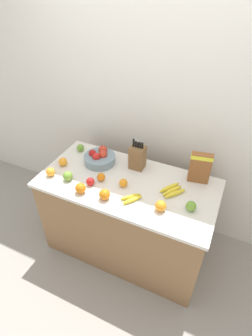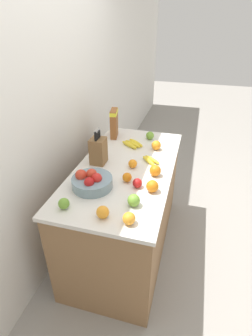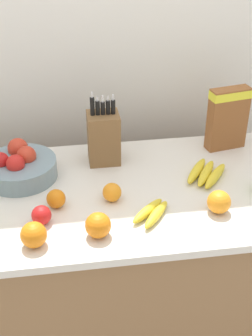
{
  "view_description": "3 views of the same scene",
  "coord_description": "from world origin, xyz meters",
  "px_view_note": "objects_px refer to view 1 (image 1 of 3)",
  "views": [
    {
      "loc": [
        0.7,
        -1.53,
        2.33
      ],
      "look_at": [
        -0.03,
        0.03,
        1.0
      ],
      "focal_mm": 28.0,
      "sensor_mm": 36.0,
      "label": 1
    },
    {
      "loc": [
        -1.76,
        -0.49,
        1.95
      ],
      "look_at": [
        -0.1,
        -0.03,
        0.92
      ],
      "focal_mm": 28.0,
      "sensor_mm": 36.0,
      "label": 2
    },
    {
      "loc": [
        -0.17,
        -1.46,
        1.9
      ],
      "look_at": [
        0.04,
        -0.06,
        1.01
      ],
      "focal_mm": 50.0,
      "sensor_mm": 36.0,
      "label": 3
    }
  ],
  "objects_px": {
    "apple_rear": "(80,148)",
    "orange_back_center": "(81,188)",
    "apple_rightmost": "(68,176)",
    "orange_front_left": "(101,177)",
    "cereal_box": "(200,167)",
    "banana_bunch_left": "(132,198)",
    "orange_front_right": "(161,206)",
    "orange_mid_left": "(50,172)",
    "orange_mid_right": "(105,194)",
    "orange_front_center": "(63,162)",
    "orange_by_cereal": "(123,183)",
    "apple_front": "(90,182)",
    "fruit_bowl": "(100,158)",
    "banana_bunch_right": "(172,190)",
    "knife_block": "(137,157)",
    "apple_middle": "(191,206)"
  },
  "relations": [
    {
      "from": "apple_front",
      "to": "orange_front_right",
      "type": "relative_size",
      "value": 0.81
    },
    {
      "from": "cereal_box",
      "to": "banana_bunch_left",
      "type": "height_order",
      "value": "cereal_box"
    },
    {
      "from": "orange_mid_left",
      "to": "orange_front_left",
      "type": "bearing_deg",
      "value": 16.87
    },
    {
      "from": "orange_front_center",
      "to": "orange_front_left",
      "type": "relative_size",
      "value": 1.14
    },
    {
      "from": "apple_rightmost",
      "to": "apple_front",
      "type": "distance_m",
      "value": 0.21
    },
    {
      "from": "orange_back_center",
      "to": "orange_mid_right",
      "type": "distance_m",
      "value": 0.21
    },
    {
      "from": "apple_rear",
      "to": "orange_front_left",
      "type": "bearing_deg",
      "value": -37.04
    },
    {
      "from": "fruit_bowl",
      "to": "orange_front_left",
      "type": "distance_m",
      "value": 0.26
    },
    {
      "from": "cereal_box",
      "to": "apple_rightmost",
      "type": "relative_size",
      "value": 3.36
    },
    {
      "from": "banana_bunch_right",
      "to": "orange_mid_right",
      "type": "distance_m",
      "value": 0.54
    },
    {
      "from": "apple_rightmost",
      "to": "orange_front_left",
      "type": "bearing_deg",
      "value": 24.06
    },
    {
      "from": "cereal_box",
      "to": "orange_front_right",
      "type": "bearing_deg",
      "value": -121.97
    },
    {
      "from": "orange_front_left",
      "to": "orange_mid_left",
      "type": "bearing_deg",
      "value": -163.13
    },
    {
      "from": "knife_block",
      "to": "orange_front_left",
      "type": "bearing_deg",
      "value": -124.65
    },
    {
      "from": "banana_bunch_left",
      "to": "orange_mid_left",
      "type": "relative_size",
      "value": 2.3
    },
    {
      "from": "apple_middle",
      "to": "apple_rear",
      "type": "bearing_deg",
      "value": 164.74
    },
    {
      "from": "banana_bunch_right",
      "to": "apple_front",
      "type": "relative_size",
      "value": 3.34
    },
    {
      "from": "apple_rear",
      "to": "orange_front_center",
      "type": "xyz_separation_m",
      "value": [
        -0.02,
        -0.27,
        0.0
      ]
    },
    {
      "from": "orange_mid_right",
      "to": "orange_front_left",
      "type": "bearing_deg",
      "value": 126.21
    },
    {
      "from": "orange_back_center",
      "to": "banana_bunch_left",
      "type": "bearing_deg",
      "value": 12.84
    },
    {
      "from": "apple_middle",
      "to": "orange_front_left",
      "type": "height_order",
      "value": "apple_middle"
    },
    {
      "from": "orange_mid_right",
      "to": "fruit_bowl",
      "type": "bearing_deg",
      "value": 123.8
    },
    {
      "from": "knife_block",
      "to": "orange_mid_right",
      "type": "bearing_deg",
      "value": -98.46
    },
    {
      "from": "orange_front_right",
      "to": "orange_by_cereal",
      "type": "height_order",
      "value": "orange_front_right"
    },
    {
      "from": "orange_front_left",
      "to": "banana_bunch_left",
      "type": "bearing_deg",
      "value": -18.15
    },
    {
      "from": "banana_bunch_right",
      "to": "apple_middle",
      "type": "distance_m",
      "value": 0.22
    },
    {
      "from": "fruit_bowl",
      "to": "apple_front",
      "type": "height_order",
      "value": "fruit_bowl"
    },
    {
      "from": "orange_back_center",
      "to": "orange_by_cereal",
      "type": "relative_size",
      "value": 1.23
    },
    {
      "from": "orange_front_left",
      "to": "orange_by_cereal",
      "type": "xyz_separation_m",
      "value": [
        0.2,
        0.01,
        0.0
      ]
    },
    {
      "from": "banana_bunch_right",
      "to": "orange_by_cereal",
      "type": "xyz_separation_m",
      "value": [
        -0.39,
        -0.1,
        0.02
      ]
    },
    {
      "from": "orange_mid_right",
      "to": "orange_front_center",
      "type": "bearing_deg",
      "value": 158.22
    },
    {
      "from": "banana_bunch_left",
      "to": "orange_back_center",
      "type": "xyz_separation_m",
      "value": [
        -0.41,
        -0.09,
        0.03
      ]
    },
    {
      "from": "fruit_bowl",
      "to": "orange_by_cereal",
      "type": "xyz_separation_m",
      "value": [
        0.34,
        -0.21,
        -0.01
      ]
    },
    {
      "from": "fruit_bowl",
      "to": "apple_rightmost",
      "type": "height_order",
      "value": "fruit_bowl"
    },
    {
      "from": "fruit_bowl",
      "to": "apple_rear",
      "type": "bearing_deg",
      "value": 163.0
    },
    {
      "from": "banana_bunch_right",
      "to": "apple_front",
      "type": "distance_m",
      "value": 0.67
    },
    {
      "from": "apple_rear",
      "to": "orange_back_center",
      "type": "bearing_deg",
      "value": -57.04
    },
    {
      "from": "cereal_box",
      "to": "apple_rear",
      "type": "height_order",
      "value": "cereal_box"
    },
    {
      "from": "cereal_box",
      "to": "fruit_bowl",
      "type": "bearing_deg",
      "value": 176.56
    },
    {
      "from": "cereal_box",
      "to": "orange_mid_left",
      "type": "xyz_separation_m",
      "value": [
        -1.17,
        -0.47,
        -0.11
      ]
    },
    {
      "from": "apple_rear",
      "to": "apple_front",
      "type": "distance_m",
      "value": 0.53
    },
    {
      "from": "banana_bunch_right",
      "to": "orange_front_right",
      "type": "height_order",
      "value": "orange_front_right"
    },
    {
      "from": "orange_front_center",
      "to": "fruit_bowl",
      "type": "bearing_deg",
      "value": 33.46
    },
    {
      "from": "apple_front",
      "to": "orange_by_cereal",
      "type": "height_order",
      "value": "orange_by_cereal"
    },
    {
      "from": "orange_front_right",
      "to": "orange_front_left",
      "type": "distance_m",
      "value": 0.58
    },
    {
      "from": "orange_front_right",
      "to": "orange_by_cereal",
      "type": "distance_m",
      "value": 0.39
    },
    {
      "from": "apple_rightmost",
      "to": "orange_mid_right",
      "type": "distance_m",
      "value": 0.4
    },
    {
      "from": "apple_front",
      "to": "orange_back_center",
      "type": "distance_m",
      "value": 0.11
    },
    {
      "from": "banana_bunch_right",
      "to": "orange_front_right",
      "type": "relative_size",
      "value": 2.71
    },
    {
      "from": "orange_mid_left",
      "to": "banana_bunch_right",
      "type": "bearing_deg",
      "value": 13.19
    }
  ]
}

